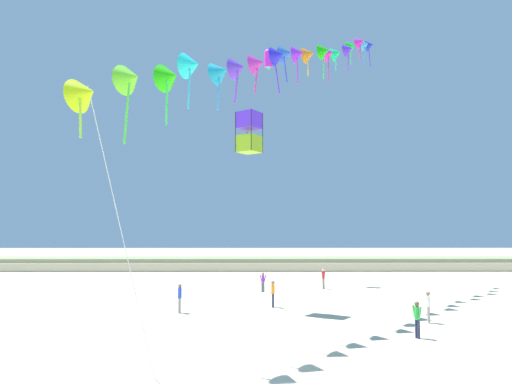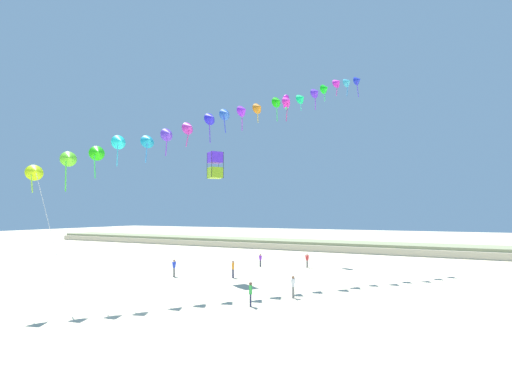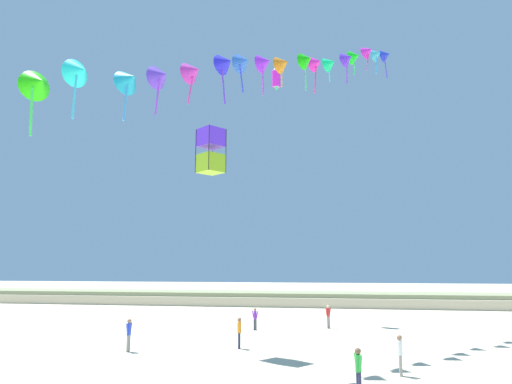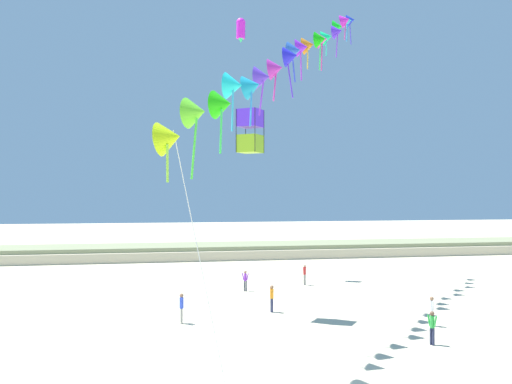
# 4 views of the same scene
# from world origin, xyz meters

# --- Properties ---
(dune_ridge) EXTENTS (120.00, 8.22, 1.51)m
(dune_ridge) POSITION_xyz_m (0.00, 41.42, 0.75)
(dune_ridge) COLOR beige
(dune_ridge) RESTS_ON ground
(person_near_left) EXTENTS (0.30, 0.56, 1.65)m
(person_near_left) POSITION_xyz_m (7.61, 2.77, 0.96)
(person_near_left) COLOR #282D4C
(person_near_left) RESTS_ON ground
(person_near_right) EXTENTS (0.23, 0.59, 1.69)m
(person_near_right) POSITION_xyz_m (1.46, 11.35, 0.97)
(person_near_right) COLOR #282D4C
(person_near_right) RESTS_ON ground
(person_mid_center) EXTENTS (0.43, 0.51, 1.69)m
(person_mid_center) POSITION_xyz_m (6.18, 20.75, 0.98)
(person_mid_center) COLOR gray
(person_mid_center) RESTS_ON ground
(person_far_left) EXTENTS (0.23, 0.60, 1.72)m
(person_far_left) POSITION_xyz_m (-4.19, 9.38, 0.99)
(person_far_left) COLOR gray
(person_far_left) RESTS_ON ground
(person_far_right) EXTENTS (0.53, 0.29, 1.55)m
(person_far_right) POSITION_xyz_m (1.01, 18.84, 0.90)
(person_far_right) COLOR #474C56
(person_far_right) RESTS_ON ground
(person_far_center) EXTENTS (0.23, 0.58, 1.66)m
(person_far_center) POSITION_xyz_m (9.46, 6.24, 0.96)
(person_far_center) COLOR gray
(person_far_center) RESTS_ON ground
(kite_banner_string) EXTENTS (18.12, 30.64, 23.73)m
(kite_banner_string) POSITION_xyz_m (3.25, 10.35, 16.19)
(kite_banner_string) COLOR #C5F012
(large_kite_low_lead) EXTENTS (0.86, 0.97, 2.20)m
(large_kite_low_lead) POSITION_xyz_m (1.76, 25.94, 22.03)
(large_kite_low_lead) COLOR #E923D6
(large_kite_mid_trail) EXTENTS (1.78, 1.78, 2.60)m
(large_kite_mid_trail) POSITION_xyz_m (-0.07, 10.37, 11.13)
(large_kite_mid_trail) COLOR #8CBF20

